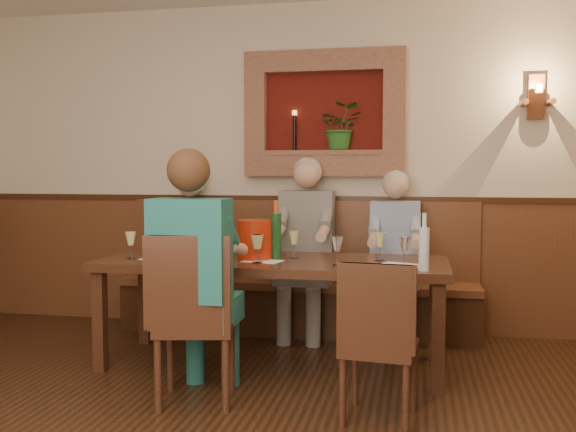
{
  "coord_description": "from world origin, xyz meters",
  "views": [
    {
      "loc": [
        0.97,
        -2.48,
        1.36
      ],
      "look_at": [
        0.1,
        1.9,
        1.05
      ],
      "focal_mm": 40.0,
      "sensor_mm": 36.0,
      "label": 1
    }
  ],
  "objects_px": {
    "chair_near_right": "(379,374)",
    "person_bench_left": "(189,265)",
    "bench": "(297,294)",
    "water_bottle": "(424,248)",
    "wine_bottle_green_a": "(276,235)",
    "wine_bottle_green_b": "(205,234)",
    "chair_near_left": "(196,353)",
    "spittoon_bucket": "(255,240)",
    "person_bench_mid": "(305,262)",
    "dining_table": "(273,270)",
    "person_bench_right": "(394,271)",
    "person_chair_front": "(196,297)"
  },
  "relations": [
    {
      "from": "chair_near_right",
      "to": "person_bench_left",
      "type": "height_order",
      "value": "person_bench_left"
    },
    {
      "from": "bench",
      "to": "water_bottle",
      "type": "distance_m",
      "value": 1.73
    },
    {
      "from": "wine_bottle_green_a",
      "to": "wine_bottle_green_b",
      "type": "distance_m",
      "value": 0.59
    },
    {
      "from": "bench",
      "to": "chair_near_left",
      "type": "height_order",
      "value": "bench"
    },
    {
      "from": "wine_bottle_green_a",
      "to": "water_bottle",
      "type": "height_order",
      "value": "wine_bottle_green_a"
    },
    {
      "from": "wine_bottle_green_b",
      "to": "spittoon_bucket",
      "type": "bearing_deg",
      "value": -22.08
    },
    {
      "from": "person_bench_mid",
      "to": "dining_table",
      "type": "bearing_deg",
      "value": -95.99
    },
    {
      "from": "person_bench_right",
      "to": "person_chair_front",
      "type": "distance_m",
      "value": 1.96
    },
    {
      "from": "chair_near_left",
      "to": "person_bench_mid",
      "type": "relative_size",
      "value": 0.68
    },
    {
      "from": "chair_near_right",
      "to": "person_bench_left",
      "type": "bearing_deg",
      "value": 141.54
    },
    {
      "from": "dining_table",
      "to": "wine_bottle_green_a",
      "type": "xyz_separation_m",
      "value": [
        0.02,
        0.01,
        0.24
      ]
    },
    {
      "from": "chair_near_right",
      "to": "person_chair_front",
      "type": "relative_size",
      "value": 0.59
    },
    {
      "from": "person_bench_mid",
      "to": "water_bottle",
      "type": "height_order",
      "value": "person_bench_mid"
    },
    {
      "from": "chair_near_left",
      "to": "water_bottle",
      "type": "distance_m",
      "value": 1.52
    },
    {
      "from": "person_chair_front",
      "to": "water_bottle",
      "type": "distance_m",
      "value": 1.42
    },
    {
      "from": "bench",
      "to": "water_bottle",
      "type": "xyz_separation_m",
      "value": [
        1.03,
        -1.27,
        0.57
      ]
    },
    {
      "from": "spittoon_bucket",
      "to": "bench",
      "type": "bearing_deg",
      "value": 82.84
    },
    {
      "from": "person_bench_left",
      "to": "water_bottle",
      "type": "distance_m",
      "value": 2.3
    },
    {
      "from": "person_bench_right",
      "to": "spittoon_bucket",
      "type": "xyz_separation_m",
      "value": [
        -0.93,
        -0.86,
        0.32
      ]
    },
    {
      "from": "person_bench_left",
      "to": "person_bench_right",
      "type": "xyz_separation_m",
      "value": [
        1.74,
        -0.0,
        0.0
      ]
    },
    {
      "from": "person_bench_left",
      "to": "bench",
      "type": "bearing_deg",
      "value": 6.41
    },
    {
      "from": "chair_near_left",
      "to": "person_bench_right",
      "type": "bearing_deg",
      "value": 44.75
    },
    {
      "from": "dining_table",
      "to": "person_bench_left",
      "type": "distance_m",
      "value": 1.25
    },
    {
      "from": "chair_near_right",
      "to": "water_bottle",
      "type": "distance_m",
      "value": 0.87
    },
    {
      "from": "dining_table",
      "to": "person_bench_mid",
      "type": "height_order",
      "value": "person_bench_mid"
    },
    {
      "from": "dining_table",
      "to": "person_chair_front",
      "type": "bearing_deg",
      "value": -110.41
    },
    {
      "from": "wine_bottle_green_b",
      "to": "water_bottle",
      "type": "xyz_separation_m",
      "value": [
        1.58,
        -0.48,
        -0.0
      ]
    },
    {
      "from": "chair_near_right",
      "to": "person_bench_mid",
      "type": "xyz_separation_m",
      "value": [
        -0.7,
        1.7,
        0.36
      ]
    },
    {
      "from": "wine_bottle_green_a",
      "to": "dining_table",
      "type": "bearing_deg",
      "value": -146.18
    },
    {
      "from": "spittoon_bucket",
      "to": "person_chair_front",
      "type": "bearing_deg",
      "value": -102.49
    },
    {
      "from": "chair_near_left",
      "to": "water_bottle",
      "type": "relative_size",
      "value": 2.82
    },
    {
      "from": "chair_near_left",
      "to": "person_chair_front",
      "type": "relative_size",
      "value": 0.68
    },
    {
      "from": "dining_table",
      "to": "wine_bottle_green_b",
      "type": "bearing_deg",
      "value": 164.07
    },
    {
      "from": "bench",
      "to": "wine_bottle_green_b",
      "type": "distance_m",
      "value": 1.11
    },
    {
      "from": "person_bench_left",
      "to": "chair_near_left",
      "type": "bearing_deg",
      "value": -68.68
    },
    {
      "from": "person_bench_right",
      "to": "spittoon_bucket",
      "type": "distance_m",
      "value": 1.31
    },
    {
      "from": "bench",
      "to": "water_bottle",
      "type": "bearing_deg",
      "value": -51.01
    },
    {
      "from": "wine_bottle_green_a",
      "to": "water_bottle",
      "type": "relative_size",
      "value": 1.15
    },
    {
      "from": "chair_near_right",
      "to": "wine_bottle_green_b",
      "type": "relative_size",
      "value": 2.43
    },
    {
      "from": "person_bench_mid",
      "to": "water_bottle",
      "type": "xyz_separation_m",
      "value": [
        0.94,
        -1.16,
        0.28
      ]
    },
    {
      "from": "dining_table",
      "to": "person_bench_mid",
      "type": "bearing_deg",
      "value": 84.01
    },
    {
      "from": "person_chair_front",
      "to": "wine_bottle_green_b",
      "type": "xyz_separation_m",
      "value": [
        -0.26,
        0.93,
        0.28
      ]
    },
    {
      "from": "dining_table",
      "to": "chair_near_left",
      "type": "distance_m",
      "value": 0.93
    },
    {
      "from": "person_bench_left",
      "to": "water_bottle",
      "type": "height_order",
      "value": "person_bench_left"
    },
    {
      "from": "person_bench_right",
      "to": "dining_table",
      "type": "bearing_deg",
      "value": -134.13
    },
    {
      "from": "wine_bottle_green_a",
      "to": "bench",
      "type": "bearing_deg",
      "value": 91.32
    },
    {
      "from": "chair_near_left",
      "to": "person_chair_front",
      "type": "height_order",
      "value": "person_chair_front"
    },
    {
      "from": "person_bench_mid",
      "to": "water_bottle",
      "type": "distance_m",
      "value": 1.52
    },
    {
      "from": "chair_near_left",
      "to": "chair_near_right",
      "type": "distance_m",
      "value": 1.08
    },
    {
      "from": "person_bench_right",
      "to": "water_bottle",
      "type": "bearing_deg",
      "value": -79.58
    }
  ]
}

